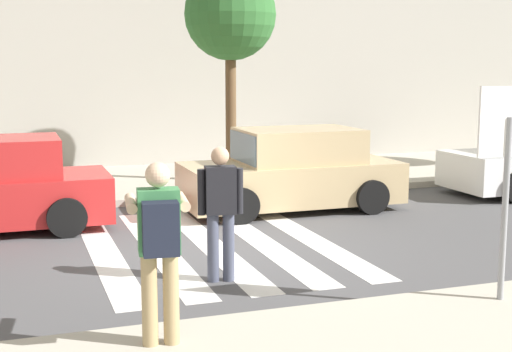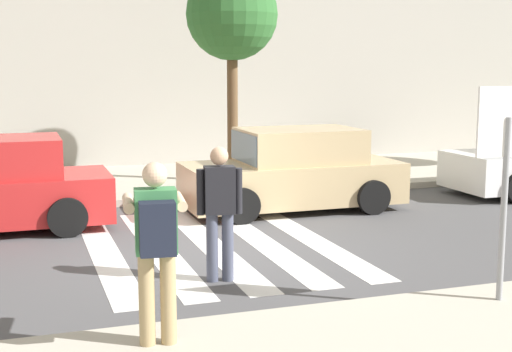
{
  "view_description": "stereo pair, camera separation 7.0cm",
  "coord_description": "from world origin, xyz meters",
  "px_view_note": "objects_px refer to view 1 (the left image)",
  "views": [
    {
      "loc": [
        -2.83,
        -10.08,
        2.73
      ],
      "look_at": [
        0.6,
        -0.2,
        1.1
      ],
      "focal_mm": 50.0,
      "sensor_mm": 36.0,
      "label": 1
    },
    {
      "loc": [
        -2.76,
        -10.1,
        2.73
      ],
      "look_at": [
        0.6,
        -0.2,
        1.1
      ],
      "focal_mm": 50.0,
      "sensor_mm": 36.0,
      "label": 2
    }
  ],
  "objects_px": {
    "pedestrian_crossing": "(220,206)",
    "photographer_with_backpack": "(159,238)",
    "street_tree_center": "(230,16)",
    "stop_sign": "(507,146)",
    "parked_car_tan": "(293,172)"
  },
  "relations": [
    {
      "from": "stop_sign",
      "to": "street_tree_center",
      "type": "xyz_separation_m",
      "value": [
        -0.41,
        8.84,
        1.92
      ]
    },
    {
      "from": "pedestrian_crossing",
      "to": "photographer_with_backpack",
      "type": "bearing_deg",
      "value": -119.23
    },
    {
      "from": "photographer_with_backpack",
      "to": "street_tree_center",
      "type": "height_order",
      "value": "street_tree_center"
    },
    {
      "from": "photographer_with_backpack",
      "to": "street_tree_center",
      "type": "distance_m",
      "value": 9.91
    },
    {
      "from": "pedestrian_crossing",
      "to": "parked_car_tan",
      "type": "xyz_separation_m",
      "value": [
        2.57,
        3.91,
        -0.25
      ]
    },
    {
      "from": "photographer_with_backpack",
      "to": "street_tree_center",
      "type": "xyz_separation_m",
      "value": [
        3.44,
        8.92,
        2.62
      ]
    },
    {
      "from": "photographer_with_backpack",
      "to": "parked_car_tan",
      "type": "relative_size",
      "value": 0.42
    },
    {
      "from": "stop_sign",
      "to": "street_tree_center",
      "type": "relative_size",
      "value": 0.5
    },
    {
      "from": "pedestrian_crossing",
      "to": "street_tree_center",
      "type": "distance_m",
      "value": 7.63
    },
    {
      "from": "stop_sign",
      "to": "pedestrian_crossing",
      "type": "height_order",
      "value": "stop_sign"
    },
    {
      "from": "photographer_with_backpack",
      "to": "stop_sign",
      "type": "bearing_deg",
      "value": 1.13
    },
    {
      "from": "stop_sign",
      "to": "parked_car_tan",
      "type": "xyz_separation_m",
      "value": [
        -0.06,
        6.02,
        -1.14
      ]
    },
    {
      "from": "parked_car_tan",
      "to": "street_tree_center",
      "type": "bearing_deg",
      "value": 97.16
    },
    {
      "from": "stop_sign",
      "to": "photographer_with_backpack",
      "type": "xyz_separation_m",
      "value": [
        -3.85,
        -0.08,
        -0.69
      ]
    },
    {
      "from": "parked_car_tan",
      "to": "street_tree_center",
      "type": "relative_size",
      "value": 0.87
    }
  ]
}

